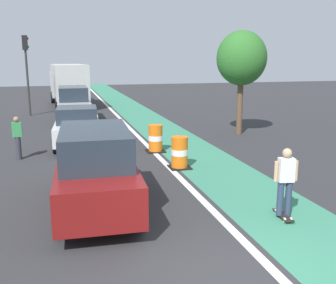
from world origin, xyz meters
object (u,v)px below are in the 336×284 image
(pedestrian_crossing, at_px, (18,137))
(traffic_light_corner, at_px, (26,61))
(parked_suv_nearest, at_px, (96,169))
(delivery_truck_down_block, at_px, (68,83))
(parked_suv_third, at_px, (73,103))
(skateboarder_on_lane, at_px, (285,181))
(street_tree_sidewalk, at_px, (242,59))
(traffic_barrel_mid, at_px, (156,139))
(traffic_barrel_front, at_px, (180,153))
(parked_sedan_second, at_px, (78,127))

(pedestrian_crossing, bearing_deg, traffic_light_corner, 91.89)
(parked_suv_nearest, xyz_separation_m, delivery_truck_down_block, (-0.16, 21.94, 0.81))
(parked_suv_third, bearing_deg, traffic_light_corner, 133.22)
(skateboarder_on_lane, relative_size, street_tree_sidewalk, 0.34)
(parked_suv_nearest, distance_m, traffic_barrel_mid, 6.24)
(parked_suv_third, distance_m, traffic_barrel_front, 12.01)
(traffic_barrel_mid, bearing_deg, traffic_light_corner, 115.10)
(parked_sedan_second, xyz_separation_m, pedestrian_crossing, (-2.24, -1.76, 0.03))
(traffic_light_corner, bearing_deg, parked_suv_nearest, -81.06)
(skateboarder_on_lane, relative_size, traffic_barrel_mid, 1.55)
(traffic_light_corner, distance_m, pedestrian_crossing, 12.07)
(parked_suv_nearest, xyz_separation_m, street_tree_sidewalk, (7.71, 8.07, 2.63))
(skateboarder_on_lane, height_order, traffic_light_corner, traffic_light_corner)
(delivery_truck_down_block, bearing_deg, traffic_barrel_front, -80.30)
(traffic_barrel_front, distance_m, street_tree_sidewalk, 7.56)
(skateboarder_on_lane, height_order, street_tree_sidewalk, street_tree_sidewalk)
(pedestrian_crossing, height_order, street_tree_sidewalk, street_tree_sidewalk)
(traffic_light_corner, bearing_deg, traffic_barrel_mid, -64.90)
(skateboarder_on_lane, xyz_separation_m, parked_suv_nearest, (-4.19, 1.74, 0.12))
(traffic_barrel_mid, height_order, traffic_light_corner, traffic_light_corner)
(parked_sedan_second, height_order, parked_suv_third, parked_suv_third)
(skateboarder_on_lane, xyz_separation_m, parked_sedan_second, (-4.32, 9.18, -0.08))
(skateboarder_on_lane, xyz_separation_m, pedestrian_crossing, (-6.55, 7.43, -0.05))
(parked_sedan_second, bearing_deg, pedestrian_crossing, -141.85)
(parked_suv_third, distance_m, traffic_barrel_mid, 9.51)
(parked_sedan_second, height_order, delivery_truck_down_block, delivery_truck_down_block)
(skateboarder_on_lane, bearing_deg, traffic_barrel_mid, 100.54)
(pedestrian_crossing, relative_size, street_tree_sidewalk, 0.32)
(skateboarder_on_lane, relative_size, pedestrian_crossing, 1.05)
(skateboarder_on_lane, relative_size, delivery_truck_down_block, 0.22)
(skateboarder_on_lane, distance_m, street_tree_sidewalk, 10.79)
(traffic_barrel_front, xyz_separation_m, street_tree_sidewalk, (4.64, 5.08, 3.14))
(skateboarder_on_lane, xyz_separation_m, traffic_light_corner, (-6.94, 19.20, 2.59))
(parked_sedan_second, xyz_separation_m, street_tree_sidewalk, (7.84, 0.63, 2.83))
(parked_sedan_second, xyz_separation_m, traffic_light_corner, (-2.62, 10.02, 2.67))
(traffic_barrel_front, distance_m, traffic_barrel_mid, 2.55)
(parked_sedan_second, distance_m, traffic_light_corner, 10.69)
(parked_suv_third, distance_m, delivery_truck_down_block, 7.40)
(traffic_light_corner, bearing_deg, parked_sedan_second, -75.32)
(pedestrian_crossing, bearing_deg, parked_suv_third, 75.40)
(traffic_barrel_front, xyz_separation_m, delivery_truck_down_block, (-3.24, 18.94, 1.31))
(skateboarder_on_lane, height_order, traffic_barrel_front, skateboarder_on_lane)
(traffic_light_corner, bearing_deg, skateboarder_on_lane, -70.13)
(parked_suv_third, height_order, delivery_truck_down_block, delivery_truck_down_block)
(delivery_truck_down_block, bearing_deg, parked_sedan_second, -89.85)
(parked_suv_third, bearing_deg, traffic_barrel_mid, -72.33)
(parked_sedan_second, height_order, traffic_light_corner, traffic_light_corner)
(traffic_barrel_mid, relative_size, traffic_light_corner, 0.21)
(skateboarder_on_lane, xyz_separation_m, delivery_truck_down_block, (-4.35, 23.68, 0.94))
(parked_suv_nearest, distance_m, street_tree_sidewalk, 11.47)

